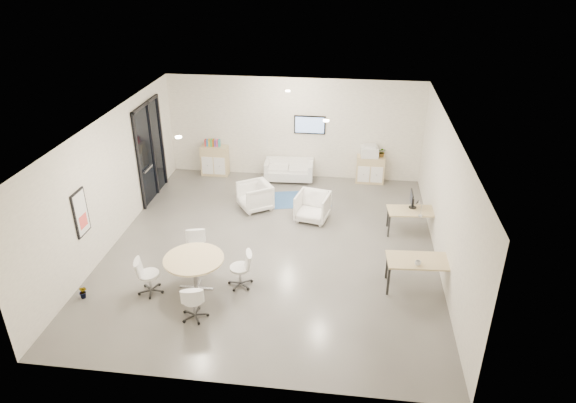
{
  "coord_description": "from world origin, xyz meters",
  "views": [
    {
      "loc": [
        1.76,
        -10.81,
        6.82
      ],
      "look_at": [
        0.34,
        0.4,
        1.1
      ],
      "focal_mm": 32.0,
      "sensor_mm": 36.0,
      "label": 1
    }
  ],
  "objects_px": {
    "loveseat": "(289,171)",
    "armchair_right": "(313,206)",
    "armchair_left": "(255,195)",
    "sideboard_right": "(370,169)",
    "sideboard_left": "(215,160)",
    "desk_front": "(420,263)",
    "round_table": "(194,261)",
    "desk_rear": "(413,213)"
  },
  "relations": [
    {
      "from": "armchair_left",
      "to": "armchair_right",
      "type": "height_order",
      "value": "armchair_right"
    },
    {
      "from": "sideboard_left",
      "to": "armchair_right",
      "type": "bearing_deg",
      "value": -38.2
    },
    {
      "from": "sideboard_left",
      "to": "sideboard_right",
      "type": "xyz_separation_m",
      "value": [
        5.01,
        0.01,
        -0.05
      ]
    },
    {
      "from": "armchair_right",
      "to": "round_table",
      "type": "xyz_separation_m",
      "value": [
        -2.27,
        -3.47,
        0.28
      ]
    },
    {
      "from": "armchair_left",
      "to": "desk_front",
      "type": "bearing_deg",
      "value": 19.03
    },
    {
      "from": "armchair_right",
      "to": "sideboard_right",
      "type": "bearing_deg",
      "value": 71.41
    },
    {
      "from": "sideboard_left",
      "to": "desk_rear",
      "type": "height_order",
      "value": "sideboard_left"
    },
    {
      "from": "sideboard_right",
      "to": "loveseat",
      "type": "relative_size",
      "value": 0.56
    },
    {
      "from": "desk_front",
      "to": "desk_rear",
      "type": "bearing_deg",
      "value": 84.91
    },
    {
      "from": "loveseat",
      "to": "armchair_left",
      "type": "distance_m",
      "value": 2.22
    },
    {
      "from": "sideboard_left",
      "to": "desk_front",
      "type": "distance_m",
      "value": 8.15
    },
    {
      "from": "loveseat",
      "to": "armchair_left",
      "type": "xyz_separation_m",
      "value": [
        -0.71,
        -2.1,
        0.12
      ]
    },
    {
      "from": "loveseat",
      "to": "desk_front",
      "type": "xyz_separation_m",
      "value": [
        3.52,
        -5.4,
        0.36
      ]
    },
    {
      "from": "sideboard_right",
      "to": "sideboard_left",
      "type": "bearing_deg",
      "value": -179.86
    },
    {
      "from": "loveseat",
      "to": "sideboard_right",
      "type": "bearing_deg",
      "value": 0.44
    },
    {
      "from": "armchair_right",
      "to": "round_table",
      "type": "height_order",
      "value": "armchair_right"
    },
    {
      "from": "sideboard_right",
      "to": "armchair_left",
      "type": "distance_m",
      "value": 3.97
    },
    {
      "from": "sideboard_left",
      "to": "armchair_left",
      "type": "distance_m",
      "value": 2.83
    },
    {
      "from": "sideboard_right",
      "to": "desk_rear",
      "type": "distance_m",
      "value": 3.27
    },
    {
      "from": "sideboard_right",
      "to": "armchair_right",
      "type": "bearing_deg",
      "value": -120.57
    },
    {
      "from": "round_table",
      "to": "desk_rear",
      "type": "bearing_deg",
      "value": 32.15
    },
    {
      "from": "sideboard_right",
      "to": "armchair_left",
      "type": "xyz_separation_m",
      "value": [
        -3.27,
        -2.25,
        -0.01
      ]
    },
    {
      "from": "sideboard_left",
      "to": "round_table",
      "type": "xyz_separation_m",
      "value": [
        1.15,
        -6.16,
        0.23
      ]
    },
    {
      "from": "sideboard_right",
      "to": "desk_rear",
      "type": "relative_size",
      "value": 0.65
    },
    {
      "from": "armchair_right",
      "to": "desk_rear",
      "type": "bearing_deg",
      "value": 3.33
    },
    {
      "from": "loveseat",
      "to": "armchair_left",
      "type": "bearing_deg",
      "value": -111.63
    },
    {
      "from": "loveseat",
      "to": "armchair_right",
      "type": "height_order",
      "value": "armchair_right"
    },
    {
      "from": "armchair_left",
      "to": "desk_rear",
      "type": "xyz_separation_m",
      "value": [
        4.3,
        -0.85,
        0.17
      ]
    },
    {
      "from": "sideboard_left",
      "to": "loveseat",
      "type": "relative_size",
      "value": 0.62
    },
    {
      "from": "desk_front",
      "to": "armchair_right",
      "type": "bearing_deg",
      "value": 128.31
    },
    {
      "from": "armchair_right",
      "to": "desk_front",
      "type": "distance_m",
      "value": 3.84
    },
    {
      "from": "sideboard_right",
      "to": "armchair_right",
      "type": "height_order",
      "value": "sideboard_right"
    },
    {
      "from": "loveseat",
      "to": "round_table",
      "type": "bearing_deg",
      "value": -105.08
    },
    {
      "from": "sideboard_left",
      "to": "sideboard_right",
      "type": "distance_m",
      "value": 5.01
    },
    {
      "from": "sideboard_left",
      "to": "desk_front",
      "type": "bearing_deg",
      "value": -42.84
    },
    {
      "from": "armchair_right",
      "to": "desk_front",
      "type": "relative_size",
      "value": 0.59
    },
    {
      "from": "sideboard_right",
      "to": "loveseat",
      "type": "height_order",
      "value": "sideboard_right"
    },
    {
      "from": "loveseat",
      "to": "round_table",
      "type": "xyz_separation_m",
      "value": [
        -1.3,
        -6.02,
        0.4
      ]
    },
    {
      "from": "desk_rear",
      "to": "round_table",
      "type": "bearing_deg",
      "value": -153.64
    },
    {
      "from": "desk_front",
      "to": "sideboard_right",
      "type": "bearing_deg",
      "value": 96.26
    },
    {
      "from": "sideboard_right",
      "to": "loveseat",
      "type": "xyz_separation_m",
      "value": [
        -2.56,
        -0.15,
        -0.12
      ]
    },
    {
      "from": "sideboard_left",
      "to": "desk_rear",
      "type": "relative_size",
      "value": 0.72
    }
  ]
}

